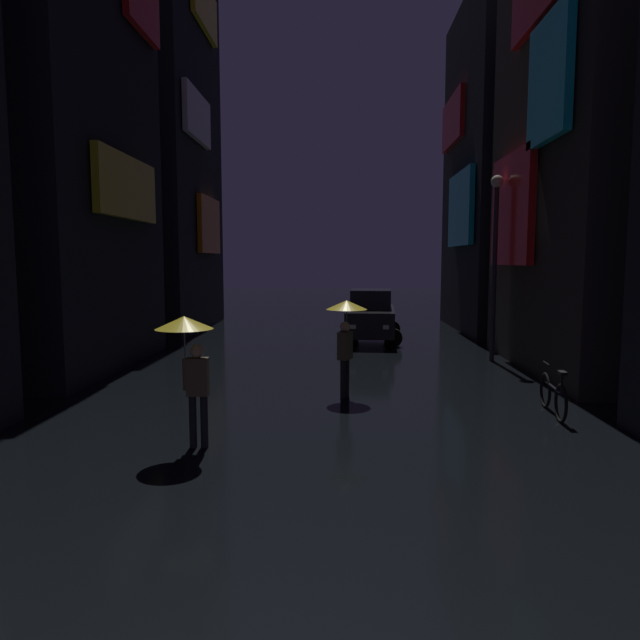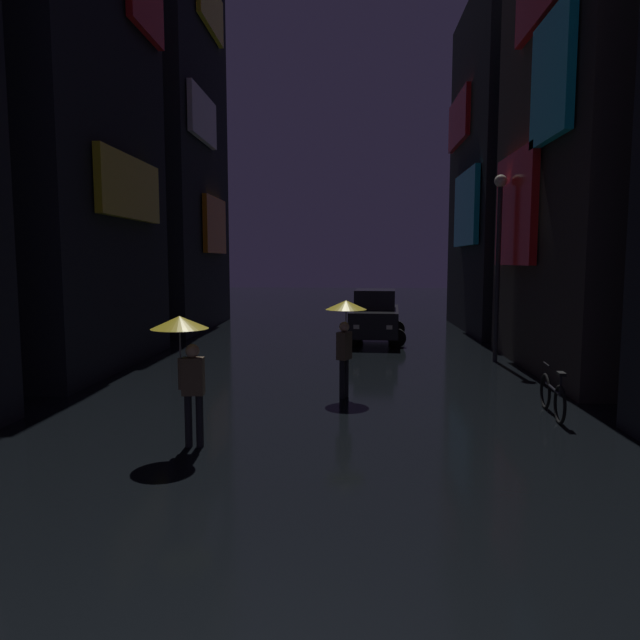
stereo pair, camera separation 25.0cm
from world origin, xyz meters
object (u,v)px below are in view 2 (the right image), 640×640
at_px(pedestrian_foreground_right_yellow, 345,321).
at_px(car_distant, 375,316).
at_px(bicycle_parked_at_storefront, 553,396).
at_px(streetlamp_right_far, 499,246).
at_px(pedestrian_near_crossing_yellow, 184,344).

distance_m(pedestrian_foreground_right_yellow, car_distant, 8.79).
height_order(bicycle_parked_at_storefront, streetlamp_right_far, streetlamp_right_far).
distance_m(pedestrian_near_crossing_yellow, pedestrian_foreground_right_yellow, 4.38).
relative_size(pedestrian_near_crossing_yellow, streetlamp_right_far, 0.39).
xyz_separation_m(pedestrian_foreground_right_yellow, streetlamp_right_far, (4.40, 4.64, 1.74)).
bearing_deg(pedestrian_foreground_right_yellow, bicycle_parked_at_storefront, -18.97).
bearing_deg(bicycle_parked_at_storefront, pedestrian_near_crossing_yellow, -161.20).
height_order(pedestrian_foreground_right_yellow, streetlamp_right_far, streetlamp_right_far).
xyz_separation_m(pedestrian_near_crossing_yellow, bicycle_parked_at_storefront, (6.50, 2.21, -1.28)).
relative_size(pedestrian_foreground_right_yellow, car_distant, 0.50).
xyz_separation_m(pedestrian_near_crossing_yellow, car_distant, (3.51, 12.29, -0.74)).
distance_m(pedestrian_near_crossing_yellow, car_distant, 12.81).
height_order(pedestrian_near_crossing_yellow, streetlamp_right_far, streetlamp_right_far).
bearing_deg(car_distant, bicycle_parked_at_storefront, -73.43).
relative_size(pedestrian_near_crossing_yellow, car_distant, 0.50).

